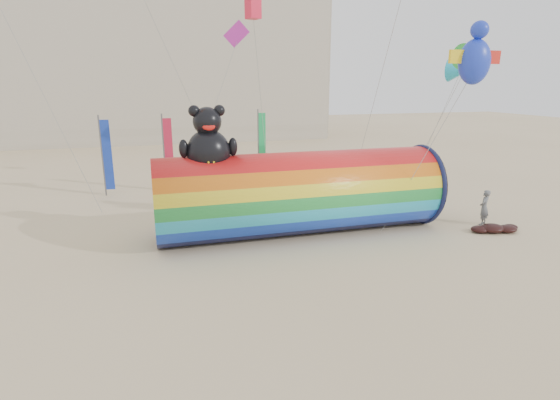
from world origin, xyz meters
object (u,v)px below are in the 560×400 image
object	(u,v)px
hotel_building	(82,56)
kite_handler	(484,208)
windsock_assembly	(300,191)
fabric_bundle	(495,228)

from	to	relation	value
hotel_building	kite_handler	xyz separation A→B (m)	(23.73, -43.58, -9.39)
windsock_assembly	fabric_bundle	xyz separation A→B (m)	(9.33, -2.66, -1.92)
kite_handler	fabric_bundle	size ratio (longest dim) A/B	0.70
kite_handler	fabric_bundle	world-z (taller)	kite_handler
windsock_assembly	fabric_bundle	size ratio (longest dim) A/B	5.23
hotel_building	kite_handler	bearing A→B (deg)	-61.43
hotel_building	windsock_assembly	bearing A→B (deg)	-71.30
hotel_building	windsock_assembly	xyz separation A→B (m)	(14.22, -42.00, -8.22)
kite_handler	fabric_bundle	bearing A→B (deg)	47.81
windsock_assembly	hotel_building	bearing A→B (deg)	108.70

